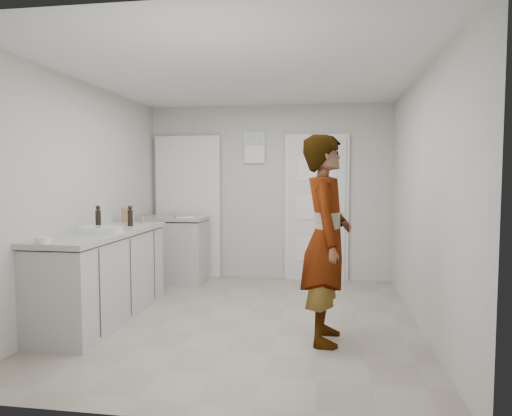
% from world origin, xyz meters
% --- Properties ---
extents(ground, '(4.00, 4.00, 0.00)m').
position_xyz_m(ground, '(0.00, 0.00, 0.00)').
color(ground, gray).
rests_on(ground, ground).
extents(room_shell, '(4.00, 4.00, 4.00)m').
position_xyz_m(room_shell, '(-0.17, 1.95, 1.02)').
color(room_shell, '#ADACA4').
rests_on(room_shell, ground).
extents(main_counter, '(0.64, 1.96, 0.93)m').
position_xyz_m(main_counter, '(-1.45, -0.20, 0.43)').
color(main_counter, beige).
rests_on(main_counter, ground).
extents(side_counter, '(0.84, 0.61, 0.93)m').
position_xyz_m(side_counter, '(-1.25, 1.55, 0.43)').
color(side_counter, beige).
rests_on(side_counter, ground).
extents(person, '(0.45, 0.68, 1.85)m').
position_xyz_m(person, '(0.84, -0.49, 0.93)').
color(person, silver).
rests_on(person, ground).
extents(cake_mix_box, '(0.12, 0.07, 0.18)m').
position_xyz_m(cake_mix_box, '(-1.58, 0.67, 1.01)').
color(cake_mix_box, '#8E6947').
rests_on(cake_mix_box, main_counter).
extents(spice_jar, '(0.05, 0.05, 0.08)m').
position_xyz_m(spice_jar, '(-1.35, 0.61, 0.96)').
color(spice_jar, '#A2865C').
rests_on(spice_jar, main_counter).
extents(oil_cruet_a, '(0.06, 0.06, 0.23)m').
position_xyz_m(oil_cruet_a, '(-1.35, 0.27, 1.04)').
color(oil_cruet_a, black).
rests_on(oil_cruet_a, main_counter).
extents(oil_cruet_b, '(0.06, 0.06, 0.26)m').
position_xyz_m(oil_cruet_b, '(-1.54, -0.11, 1.05)').
color(oil_cruet_b, black).
rests_on(oil_cruet_b, main_counter).
extents(baking_dish, '(0.40, 0.31, 0.07)m').
position_xyz_m(baking_dish, '(-1.36, -0.39, 0.95)').
color(baking_dish, silver).
rests_on(baking_dish, main_counter).
extents(egg_bowl, '(0.13, 0.13, 0.05)m').
position_xyz_m(egg_bowl, '(-1.51, -1.10, 0.95)').
color(egg_bowl, silver).
rests_on(egg_bowl, main_counter).
extents(papers, '(0.28, 0.33, 0.01)m').
position_xyz_m(papers, '(-1.07, 1.44, 0.93)').
color(papers, white).
rests_on(papers, side_counter).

